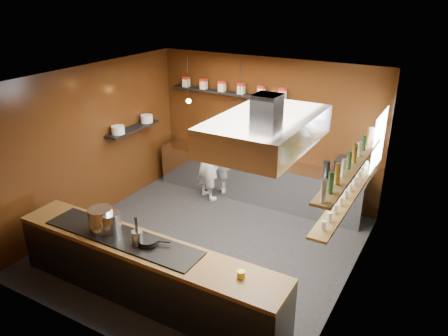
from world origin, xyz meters
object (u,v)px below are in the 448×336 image
Objects in this scene: espresso_machine at (347,170)px; chef at (208,160)px; stockpot_small at (110,222)px; stockpot_large at (101,220)px; extractor_hood at (266,130)px.

chef is (-2.84, -0.41, -0.23)m from espresso_machine.
chef reaches higher than stockpot_small.
espresso_machine reaches higher than stockpot_large.
extractor_hood is 4.79× the size of espresso_machine.
stockpot_small is 0.77× the size of espresso_machine.
stockpot_small is at bearing -149.19° from extractor_hood.
chef is (-0.30, 3.25, -0.22)m from stockpot_small.
stockpot_large is at bearing 115.87° from chef.
chef is at bearing 93.02° from stockpot_large.
espresso_machine is at bearing 55.25° from stockpot_small.
extractor_hood is 2.77m from stockpot_large.
stockpot_large is 0.88× the size of espresso_machine.
extractor_hood reaches higher than stockpot_large.
extractor_hood is at bearing -104.21° from espresso_machine.
extractor_hood is 1.14× the size of chef.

